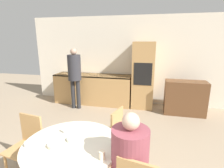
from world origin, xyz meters
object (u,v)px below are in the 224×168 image
at_px(chair_far_left, 27,142).
at_px(bowl_near, 55,145).
at_px(oven_unit, 143,76).
at_px(cup, 102,155).
at_px(bowl_far, 72,139).
at_px(sideboard, 185,98).
at_px(person_seated, 129,163).
at_px(person_standing, 75,72).
at_px(bowl_centre, 30,144).
at_px(chair_far_right, 111,131).
at_px(dining_table, 73,159).

height_order(chair_far_left, bowl_near, chair_far_left).
xyz_separation_m(oven_unit, cup, (-0.23, -3.47, -0.14)).
bearing_deg(bowl_far, sideboard, 58.86).
relative_size(oven_unit, person_seated, 1.50).
relative_size(person_standing, bowl_centre, 13.67).
bearing_deg(cup, bowl_far, 150.92).
relative_size(chair_far_right, bowl_centre, 7.13).
bearing_deg(dining_table, bowl_near, -145.32).
relative_size(person_seated, bowl_near, 7.78).
bearing_deg(bowl_centre, person_seated, -0.42).
xyz_separation_m(oven_unit, bowl_near, (-0.80, -3.38, -0.17)).
height_order(chair_far_left, chair_far_right, same).
distance_m(dining_table, person_standing, 3.04).
relative_size(chair_far_right, person_seated, 0.71).
distance_m(dining_table, bowl_centre, 0.53).
relative_size(dining_table, bowl_far, 8.99).
bearing_deg(bowl_far, person_standing, 113.64).
relative_size(person_seated, cup, 13.44).
bearing_deg(dining_table, cup, -25.36).
bearing_deg(person_seated, chair_far_left, 165.71).
height_order(dining_table, bowl_centre, bowl_centre).
xyz_separation_m(dining_table, person_seated, (0.69, -0.16, 0.19)).
distance_m(person_seated, person_standing, 3.48).
height_order(dining_table, bowl_far, bowl_far).
distance_m(cup, bowl_near, 0.58).
bearing_deg(person_seated, person_standing, 123.10).
relative_size(sideboard, bowl_centre, 8.24).
bearing_deg(person_standing, dining_table, -66.36).
bearing_deg(person_standing, oven_unit, 15.94).
relative_size(chair_far_left, bowl_near, 5.52).
xyz_separation_m(dining_table, bowl_near, (-0.16, -0.11, 0.24)).
distance_m(sideboard, chair_far_left, 3.77).
xyz_separation_m(sideboard, person_standing, (-2.96, -0.25, 0.61)).
xyz_separation_m(person_standing, bowl_near, (1.04, -2.85, -0.29)).
xyz_separation_m(chair_far_right, person_seated, (0.40, -0.94, 0.22)).
bearing_deg(bowl_near, bowl_centre, -171.36).
relative_size(oven_unit, dining_table, 1.65).
relative_size(chair_far_left, bowl_centre, 7.13).
height_order(dining_table, person_seated, person_seated).
bearing_deg(person_seated, cup, -171.95).
height_order(cup, bowl_near, cup).
bearing_deg(cup, person_seated, 8.05).
bearing_deg(person_standing, cup, -61.16).
distance_m(person_standing, bowl_far, 2.95).
xyz_separation_m(oven_unit, chair_far_left, (-1.45, -3.05, -0.43)).
height_order(person_seated, bowl_centre, person_seated).
height_order(sideboard, chair_far_right, sideboard).
height_order(oven_unit, dining_table, oven_unit).
bearing_deg(bowl_near, sideboard, 58.27).
height_order(sideboard, chair_far_left, sideboard).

